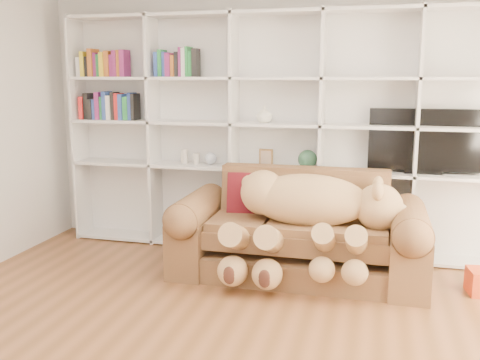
# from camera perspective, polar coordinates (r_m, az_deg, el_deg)

# --- Properties ---
(wall_back) EXTENTS (5.00, 0.02, 2.70)m
(wall_back) POSITION_cam_1_polar(r_m,az_deg,el_deg) (5.53, 4.37, 6.62)
(wall_back) COLOR silver
(wall_back) RESTS_ON floor
(bookshelf) EXTENTS (4.43, 0.35, 2.40)m
(bookshelf) POSITION_cam_1_polar(r_m,az_deg,el_deg) (5.45, 1.60, 6.12)
(bookshelf) COLOR silver
(bookshelf) RESTS_ON floor
(sofa) EXTENTS (2.21, 0.96, 0.93)m
(sofa) POSITION_cam_1_polar(r_m,az_deg,el_deg) (4.86, 6.26, -6.03)
(sofa) COLOR brown
(sofa) RESTS_ON floor
(teddy_bear) EXTENTS (1.53, 0.87, 0.89)m
(teddy_bear) POSITION_cam_1_polar(r_m,az_deg,el_deg) (4.59, 7.21, -3.41)
(teddy_bear) COLOR tan
(teddy_bear) RESTS_ON sofa
(throw_pillow) EXTENTS (0.43, 0.28, 0.43)m
(throw_pillow) POSITION_cam_1_polar(r_m,az_deg,el_deg) (5.01, 1.02, -1.58)
(throw_pillow) COLOR #5A100F
(throw_pillow) RESTS_ON sofa
(tv) EXTENTS (1.03, 0.18, 0.61)m
(tv) POSITION_cam_1_polar(r_m,az_deg,el_deg) (5.34, 19.10, 3.89)
(tv) COLOR black
(tv) RESTS_ON bookshelf
(picture_frame) EXTENTS (0.14, 0.03, 0.18)m
(picture_frame) POSITION_cam_1_polar(r_m,az_deg,el_deg) (5.41, 2.79, 2.40)
(picture_frame) COLOR brown
(picture_frame) RESTS_ON bookshelf
(green_vase) EXTENTS (0.19, 0.19, 0.19)m
(green_vase) POSITION_cam_1_polar(r_m,az_deg,el_deg) (5.34, 7.22, 2.20)
(green_vase) COLOR #2D583D
(green_vase) RESTS_ON bookshelf
(figurine_tall) EXTENTS (0.10, 0.10, 0.15)m
(figurine_tall) POSITION_cam_1_polar(r_m,az_deg,el_deg) (5.65, -5.93, 2.53)
(figurine_tall) COLOR beige
(figurine_tall) RESTS_ON bookshelf
(figurine_short) EXTENTS (0.08, 0.08, 0.12)m
(figurine_short) POSITION_cam_1_polar(r_m,az_deg,el_deg) (5.61, -4.68, 2.29)
(figurine_short) COLOR beige
(figurine_short) RESTS_ON bookshelf
(snow_globe) EXTENTS (0.12, 0.12, 0.12)m
(snow_globe) POSITION_cam_1_polar(r_m,az_deg,el_deg) (5.56, -3.15, 2.33)
(snow_globe) COLOR silver
(snow_globe) RESTS_ON bookshelf
(shelf_vase) EXTENTS (0.21, 0.21, 0.17)m
(shelf_vase) POSITION_cam_1_polar(r_m,az_deg,el_deg) (5.36, 2.61, 7.02)
(shelf_vase) COLOR white
(shelf_vase) RESTS_ON bookshelf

